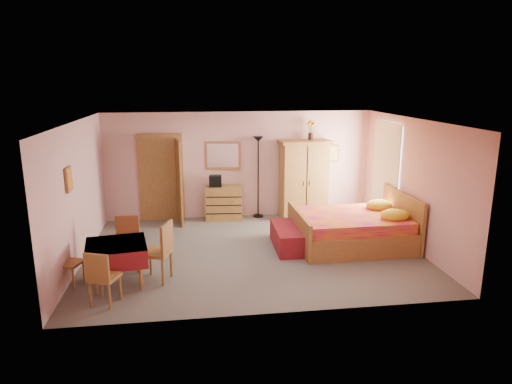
{
  "coord_description": "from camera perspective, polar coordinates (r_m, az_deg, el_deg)",
  "views": [
    {
      "loc": [
        -1.12,
        -8.48,
        3.33
      ],
      "look_at": [
        0.1,
        0.3,
        1.15
      ],
      "focal_mm": 32.0,
      "sensor_mm": 36.0,
      "label": 1
    }
  ],
  "objects": [
    {
      "name": "doorway",
      "position": [
        11.22,
        -11.73,
        1.66
      ],
      "size": [
        1.06,
        0.12,
        2.15
      ],
      "primitive_type": "cube",
      "color": "#9E6B35",
      "rests_on": "floor"
    },
    {
      "name": "wall_mirror",
      "position": [
        11.12,
        -4.19,
        4.57
      ],
      "size": [
        0.87,
        0.11,
        0.69
      ],
      "primitive_type": "cube",
      "rotation": [
        0.0,
        0.0,
        -0.07
      ],
      "color": "white",
      "rests_on": "wall_back"
    },
    {
      "name": "chair_west",
      "position": [
        8.18,
        -22.32,
        -8.16
      ],
      "size": [
        0.48,
        0.48,
        0.83
      ],
      "primitive_type": "cube",
      "rotation": [
        0.0,
        0.0,
        -1.91
      ],
      "color": "#AC793A",
      "rests_on": "floor"
    },
    {
      "name": "wall_back",
      "position": [
        11.22,
        -2.05,
        3.38
      ],
      "size": [
        6.5,
        0.1,
        2.6
      ],
      "primitive_type": "cube",
      "color": "#D69D9B",
      "rests_on": "floor"
    },
    {
      "name": "chair_east",
      "position": [
        7.93,
        -12.42,
        -7.3
      ],
      "size": [
        0.59,
        0.59,
        1.03
      ],
      "primitive_type": "cube",
      "rotation": [
        0.0,
        0.0,
        1.24
      ],
      "color": "#A47637",
      "rests_on": "floor"
    },
    {
      "name": "bench",
      "position": [
        9.33,
        3.82,
        -5.69
      ],
      "size": [
        0.52,
        1.33,
        0.44
      ],
      "primitive_type": "cube",
      "rotation": [
        0.0,
        0.0,
        -0.02
      ],
      "color": "maroon",
      "rests_on": "floor"
    },
    {
      "name": "wall_left",
      "position": [
        8.97,
        -21.42,
        -0.22
      ],
      "size": [
        0.1,
        5.0,
        2.6
      ],
      "primitive_type": "cube",
      "color": "#D69D9B",
      "rests_on": "floor"
    },
    {
      "name": "wardrobe",
      "position": [
        11.23,
        5.97,
        1.57
      ],
      "size": [
        1.27,
        0.72,
        1.92
      ],
      "primitive_type": "cube",
      "rotation": [
        0.0,
        0.0,
        0.07
      ],
      "color": "#AA7739",
      "rests_on": "floor"
    },
    {
      "name": "wall_front",
      "position": [
        6.41,
        2.56,
        -4.65
      ],
      "size": [
        6.5,
        0.1,
        2.6
      ],
      "primitive_type": "cube",
      "color": "#D69D9B",
      "rests_on": "floor"
    },
    {
      "name": "dining_table",
      "position": [
        8.04,
        -16.95,
        -8.55
      ],
      "size": [
        1.11,
        1.11,
        0.71
      ],
      "primitive_type": "cube",
      "rotation": [
        0.0,
        0.0,
        0.16
      ],
      "color": "maroon",
      "rests_on": "floor"
    },
    {
      "name": "picture_back",
      "position": [
        11.62,
        9.6,
        4.81
      ],
      "size": [
        0.3,
        0.04,
        0.4
      ],
      "primitive_type": "cube",
      "color": "#D8BF59",
      "rests_on": "wall_back"
    },
    {
      "name": "window",
      "position": [
        10.77,
        15.97,
        3.23
      ],
      "size": [
        0.08,
        1.4,
        1.95
      ],
      "primitive_type": "cube",
      "color": "white",
      "rests_on": "wall_right"
    },
    {
      "name": "chest_of_drawers",
      "position": [
        11.16,
        -4.02,
        -1.35
      ],
      "size": [
        0.92,
        0.52,
        0.83
      ],
      "primitive_type": "cube",
      "rotation": [
        0.0,
        0.0,
        -0.09
      ],
      "color": "#A87938",
      "rests_on": "floor"
    },
    {
      "name": "ceiling",
      "position": [
        8.58,
        -0.39,
        8.94
      ],
      "size": [
        6.5,
        6.5,
        0.0
      ],
      "primitive_type": "plane",
      "rotation": [
        3.14,
        0.0,
        0.0
      ],
      "color": "brown",
      "rests_on": "wall_back"
    },
    {
      "name": "picture_left",
      "position": [
        8.32,
        -22.38,
        1.47
      ],
      "size": [
        0.04,
        0.32,
        0.42
      ],
      "primitive_type": "cube",
      "color": "orange",
      "rests_on": "wall_left"
    },
    {
      "name": "chair_north",
      "position": [
        8.59,
        -15.89,
        -6.2
      ],
      "size": [
        0.44,
        0.44,
        0.93
      ],
      "primitive_type": "cube",
      "rotation": [
        0.0,
        0.0,
        3.1
      ],
      "color": "#A17436",
      "rests_on": "floor"
    },
    {
      "name": "floor",
      "position": [
        9.18,
        -0.36,
        -7.46
      ],
      "size": [
        6.5,
        6.5,
        0.0
      ],
      "primitive_type": "plane",
      "color": "slate",
      "rests_on": "ground"
    },
    {
      "name": "chair_south",
      "position": [
        7.38,
        -18.44,
        -10.01
      ],
      "size": [
        0.51,
        0.51,
        0.87
      ],
      "primitive_type": "cube",
      "rotation": [
        0.0,
        0.0,
        -0.35
      ],
      "color": "#A87338",
      "rests_on": "floor"
    },
    {
      "name": "stereo",
      "position": [
        11.0,
        -5.1,
        1.38
      ],
      "size": [
        0.31,
        0.24,
        0.27
      ],
      "primitive_type": "cube",
      "rotation": [
        0.0,
        0.0,
        -0.07
      ],
      "color": "black",
      "rests_on": "chest_of_drawers"
    },
    {
      "name": "sunflower_vase",
      "position": [
        11.19,
        6.88,
        7.7
      ],
      "size": [
        0.19,
        0.19,
        0.46
      ],
      "primitive_type": "cube",
      "rotation": [
        0.0,
        0.0,
        0.01
      ],
      "color": "gold",
      "rests_on": "wardrobe"
    },
    {
      "name": "floor_lamp",
      "position": [
        11.21,
        0.27,
        1.84
      ],
      "size": [
        0.27,
        0.27,
        2.01
      ],
      "primitive_type": "cube",
      "rotation": [
        0.0,
        0.0,
        -0.05
      ],
      "color": "black",
      "rests_on": "floor"
    },
    {
      "name": "bed",
      "position": [
        9.57,
        11.83,
        -3.45
      ],
      "size": [
        2.34,
        1.85,
        1.07
      ],
      "primitive_type": "cube",
      "rotation": [
        0.0,
        0.0,
        0.01
      ],
      "color": "#C51358",
      "rests_on": "floor"
    },
    {
      "name": "wall_right",
      "position": [
        9.75,
        18.92,
        1.05
      ],
      "size": [
        0.1,
        5.0,
        2.6
      ],
      "primitive_type": "cube",
      "color": "#D69D9B",
      "rests_on": "floor"
    }
  ]
}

